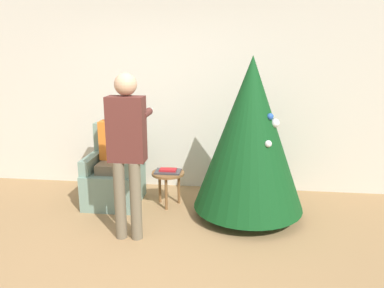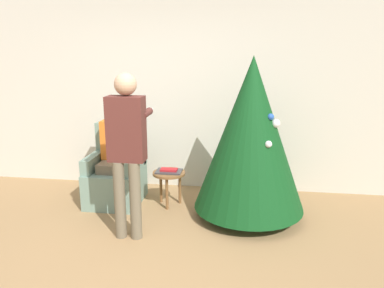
# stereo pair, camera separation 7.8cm
# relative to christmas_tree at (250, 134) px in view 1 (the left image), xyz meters

# --- Properties ---
(ground_plane) EXTENTS (14.00, 14.00, 0.00)m
(ground_plane) POSITION_rel_christmas_tree_xyz_m (-1.05, -1.30, -1.01)
(ground_plane) COLOR #99754C
(wall_back) EXTENTS (8.00, 0.06, 2.70)m
(wall_back) POSITION_rel_christmas_tree_xyz_m (-1.05, 0.93, 0.34)
(wall_back) COLOR beige
(wall_back) RESTS_ON ground_plane
(christmas_tree) EXTENTS (1.30, 1.30, 1.90)m
(christmas_tree) POSITION_rel_christmas_tree_xyz_m (0.00, 0.00, 0.00)
(christmas_tree) COLOR brown
(christmas_tree) RESTS_ON ground_plane
(armchair) EXTENTS (0.66, 0.72, 1.01)m
(armchair) POSITION_rel_christmas_tree_xyz_m (-1.71, 0.23, -0.66)
(armchair) COLOR gray
(armchair) RESTS_ON ground_plane
(person_seated) EXTENTS (0.36, 0.46, 1.27)m
(person_seated) POSITION_rel_christmas_tree_xyz_m (-1.71, 0.20, -0.31)
(person_seated) COLOR #6B604C
(person_seated) RESTS_ON ground_plane
(person_standing) EXTENTS (0.40, 0.57, 1.73)m
(person_standing) POSITION_rel_christmas_tree_xyz_m (-1.26, -0.66, 0.03)
(person_standing) COLOR #6B604C
(person_standing) RESTS_ON ground_plane
(side_stool) EXTENTS (0.42, 0.42, 0.44)m
(side_stool) POSITION_rel_christmas_tree_xyz_m (-1.00, 0.19, -0.63)
(side_stool) COLOR brown
(side_stool) RESTS_ON ground_plane
(laptop) EXTENTS (0.32, 0.23, 0.02)m
(laptop) POSITION_rel_christmas_tree_xyz_m (-1.00, 0.19, -0.55)
(laptop) COLOR #38383D
(laptop) RESTS_ON side_stool
(book) EXTENTS (0.21, 0.12, 0.02)m
(book) POSITION_rel_christmas_tree_xyz_m (-1.00, 0.19, -0.53)
(book) COLOR #B21E23
(book) RESTS_ON laptop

